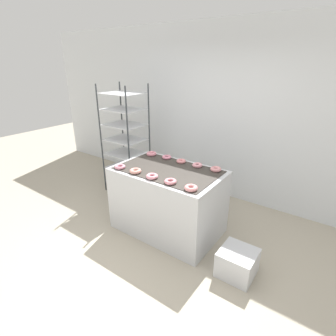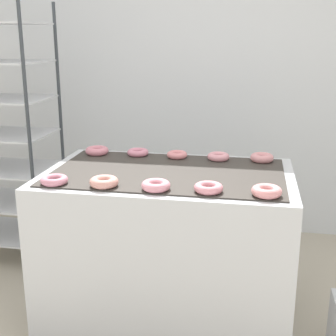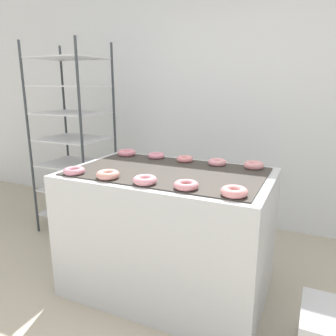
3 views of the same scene
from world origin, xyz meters
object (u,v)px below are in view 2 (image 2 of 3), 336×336
object	(u,v)px
baking_rack_cart	(5,134)
donut_far_center	(176,155)
donut_near_rightmost	(267,191)
donut_far_leftmost	(97,151)
fryer_machine	(168,245)
donut_near_leftmost	(54,180)
donut_far_rightmost	(262,158)
donut_near_left	(104,182)
donut_near_center	(155,185)
donut_far_right	(218,157)
donut_near_right	(208,188)
donut_far_left	(138,152)

from	to	relation	value
baking_rack_cart	donut_far_center	bearing A→B (deg)	-11.11
donut_near_rightmost	donut_far_leftmost	xyz separation A→B (m)	(-1.06, 0.63, -0.00)
fryer_machine	donut_near_rightmost	bearing A→B (deg)	-30.94
donut_near_leftmost	donut_far_rightmost	distance (m)	1.24
donut_near_left	donut_near_center	bearing A→B (deg)	-1.04
donut_near_leftmost	donut_far_right	distance (m)	1.02
donut_near_center	donut_far_leftmost	world-z (taller)	donut_far_leftmost
baking_rack_cart	donut_near_right	size ratio (longest dim) A/B	13.03
donut_near_leftmost	donut_far_right	bearing A→B (deg)	38.66
donut_far_right	donut_near_leftmost	bearing A→B (deg)	-141.34
donut_near_center	donut_far_leftmost	bearing A→B (deg)	129.20
fryer_machine	baking_rack_cart	xyz separation A→B (m)	(-1.31, 0.57, 0.50)
donut_near_left	donut_far_left	size ratio (longest dim) A/B	1.09
donut_near_left	donut_far_rightmost	world-z (taller)	same
baking_rack_cart	donut_far_left	bearing A→B (deg)	-12.85
donut_near_center	donut_far_rightmost	size ratio (longest dim) A/B	1.04
donut_near_left	donut_far_right	xyz separation A→B (m)	(0.53, 0.63, -0.00)
donut_near_rightmost	donut_far_rightmost	xyz separation A→B (m)	(-0.02, 0.64, 0.00)
donut_far_leftmost	donut_far_rightmost	bearing A→B (deg)	0.60
fryer_machine	donut_near_leftmost	xyz separation A→B (m)	(-0.54, -0.33, 0.47)
donut_near_left	donut_far_leftmost	xyz separation A→B (m)	(-0.25, 0.63, 0.00)
donut_near_rightmost	donut_far_center	xyz separation A→B (m)	(-0.54, 0.63, -0.00)
donut_near_right	donut_near_rightmost	bearing A→B (deg)	-1.52
baking_rack_cart	donut_far_right	world-z (taller)	baking_rack_cart
donut_near_left	donut_near_rightmost	xyz separation A→B (m)	(0.81, 0.00, 0.00)
donut_near_center	donut_far_rightmost	bearing A→B (deg)	50.82
baking_rack_cart	donut_near_rightmost	world-z (taller)	baking_rack_cart
fryer_machine	donut_near_leftmost	bearing A→B (deg)	-148.51
donut_near_rightmost	donut_far_right	xyz separation A→B (m)	(-0.28, 0.63, -0.00)
donut_near_center	donut_far_right	distance (m)	0.69
donut_near_center	donut_far_rightmost	world-z (taller)	donut_far_rightmost
donut_near_right	donut_near_rightmost	size ratio (longest dim) A/B	0.99
donut_far_right	baking_rack_cart	bearing A→B (deg)	170.61
donut_near_leftmost	donut_near_right	distance (m)	0.80
donut_near_leftmost	donut_far_right	world-z (taller)	donut_far_right
baking_rack_cart	donut_far_center	distance (m)	1.33
fryer_machine	donut_far_left	world-z (taller)	donut_far_left
donut_near_left	donut_far_center	size ratio (longest dim) A/B	1.16
donut_far_left	donut_far_right	xyz separation A→B (m)	(0.51, -0.02, 0.00)
donut_near_leftmost	donut_far_right	xyz separation A→B (m)	(0.80, 0.64, 0.00)
donut_far_leftmost	donut_far_left	xyz separation A→B (m)	(0.27, 0.02, -0.00)
donut_near_left	donut_far_center	distance (m)	0.69
donut_near_center	donut_far_right	size ratio (longest dim) A/B	1.08
donut_far_center	fryer_machine	bearing A→B (deg)	-89.24
baking_rack_cart	donut_near_left	bearing A→B (deg)	-40.65
donut_far_leftmost	donut_far_right	distance (m)	0.78
donut_far_leftmost	donut_far_right	xyz separation A→B (m)	(0.78, 0.00, -0.00)
donut_near_center	donut_far_left	world-z (taller)	donut_near_center
donut_near_leftmost	donut_far_right	size ratio (longest dim) A/B	1.05
fryer_machine	donut_far_right	distance (m)	0.62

